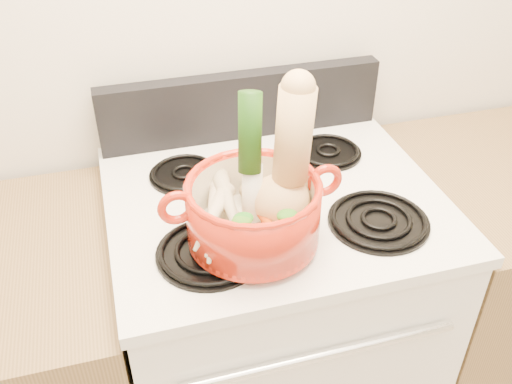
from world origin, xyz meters
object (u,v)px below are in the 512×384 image
object	(u,v)px
stove_body	(271,334)
squash	(295,157)
dutch_oven	(253,212)
leek	(252,161)

from	to	relation	value
stove_body	squash	bearing A→B (deg)	-93.51
stove_body	squash	xyz separation A→B (m)	(-0.01, -0.15, 0.69)
stove_body	dutch_oven	distance (m)	0.60
stove_body	leek	distance (m)	0.70
squash	leek	world-z (taller)	squash
dutch_oven	leek	bearing A→B (deg)	79.47
squash	stove_body	bearing A→B (deg)	100.92
stove_body	leek	size ratio (longest dim) A/B	3.10
dutch_oven	squash	bearing A→B (deg)	1.73
squash	leek	size ratio (longest dim) A/B	1.02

